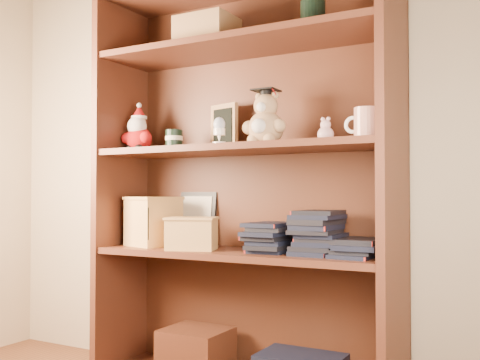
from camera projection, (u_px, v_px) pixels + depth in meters
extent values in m
cube|color=tan|center=(289.00, 75.00, 2.27)|extent=(3.00, 0.04, 2.50)
cube|color=#512717|center=(122.00, 186.00, 2.43)|extent=(0.03, 0.35, 1.60)
cube|color=#512717|center=(394.00, 184.00, 1.86)|extent=(0.03, 0.35, 1.60)
cube|color=#4B2414|center=(260.00, 186.00, 2.29)|extent=(1.20, 0.02, 1.60)
cube|color=#512717|center=(240.00, 46.00, 2.16)|extent=(1.14, 0.33, 0.02)
cube|color=#4B2414|center=(196.00, 352.00, 2.23)|extent=(0.25, 0.22, 0.18)
cube|color=#9E7547|center=(207.00, 33.00, 2.24)|extent=(0.22, 0.18, 0.12)
cylinder|color=black|center=(313.00, 17.00, 2.02)|extent=(0.09, 0.09, 0.11)
cube|color=#512717|center=(240.00, 254.00, 2.14)|extent=(1.14, 0.33, 0.02)
cube|color=#512717|center=(240.00, 149.00, 2.15)|extent=(1.14, 0.33, 0.02)
sphere|color=#A50F0F|center=(139.00, 139.00, 2.39)|extent=(0.11, 0.11, 0.11)
sphere|color=#A50F0F|center=(127.00, 138.00, 2.40)|extent=(0.05, 0.05, 0.05)
sphere|color=#A50F0F|center=(146.00, 137.00, 2.35)|extent=(0.05, 0.05, 0.05)
sphere|color=black|center=(131.00, 148.00, 2.38)|extent=(0.04, 0.04, 0.04)
sphere|color=black|center=(139.00, 148.00, 2.36)|extent=(0.04, 0.04, 0.04)
sphere|color=white|center=(137.00, 126.00, 2.38)|extent=(0.08, 0.08, 0.08)
sphere|color=#D8B293|center=(139.00, 122.00, 2.39)|extent=(0.06, 0.06, 0.06)
cone|color=#A50F0F|center=(139.00, 112.00, 2.39)|extent=(0.06, 0.06, 0.05)
sphere|color=white|center=(139.00, 105.00, 2.39)|extent=(0.02, 0.02, 0.02)
cylinder|color=white|center=(139.00, 117.00, 2.39)|extent=(0.07, 0.07, 0.01)
cylinder|color=black|center=(174.00, 140.00, 2.30)|extent=(0.07, 0.07, 0.08)
cylinder|color=beige|center=(174.00, 138.00, 2.30)|extent=(0.07, 0.07, 0.02)
cube|color=#9E7547|center=(224.00, 127.00, 2.32)|extent=(0.15, 0.06, 0.19)
cube|color=black|center=(223.00, 127.00, 2.31)|extent=(0.11, 0.04, 0.15)
cube|color=#9E7547|center=(228.00, 146.00, 2.35)|extent=(0.08, 0.08, 0.01)
cylinder|color=white|center=(219.00, 144.00, 2.11)|extent=(0.05, 0.05, 0.01)
cone|color=white|center=(219.00, 138.00, 2.11)|extent=(0.02, 0.02, 0.04)
cylinder|color=white|center=(219.00, 132.00, 2.11)|extent=(0.04, 0.04, 0.03)
ellipsoid|color=#AFBED5|center=(219.00, 124.00, 2.11)|extent=(0.04, 0.04, 0.06)
sphere|color=tan|center=(266.00, 129.00, 2.10)|extent=(0.13, 0.13, 0.13)
sphere|color=white|center=(259.00, 126.00, 2.05)|extent=(0.06, 0.06, 0.06)
sphere|color=tan|center=(249.00, 128.00, 2.11)|extent=(0.05, 0.05, 0.05)
sphere|color=tan|center=(279.00, 126.00, 2.05)|extent=(0.05, 0.05, 0.05)
sphere|color=tan|center=(253.00, 140.00, 2.08)|extent=(0.05, 0.05, 0.05)
sphere|color=tan|center=(269.00, 139.00, 2.05)|extent=(0.05, 0.05, 0.05)
sphere|color=tan|center=(266.00, 106.00, 2.10)|extent=(0.09, 0.09, 0.09)
sphere|color=white|center=(261.00, 107.00, 2.07)|extent=(0.04, 0.04, 0.04)
sphere|color=tan|center=(259.00, 97.00, 2.13)|extent=(0.03, 0.03, 0.03)
sphere|color=tan|center=(275.00, 95.00, 2.09)|extent=(0.03, 0.03, 0.03)
cylinder|color=black|center=(266.00, 93.00, 2.10)|extent=(0.04, 0.04, 0.02)
cube|color=black|center=(266.00, 90.00, 2.10)|extent=(0.09, 0.09, 0.01)
cylinder|color=#A50F0F|center=(274.00, 91.00, 2.07)|extent=(0.00, 0.04, 0.03)
sphere|color=#D2A2A3|center=(326.00, 135.00, 1.98)|extent=(0.06, 0.06, 0.06)
sphere|color=#D2A2A3|center=(326.00, 125.00, 1.99)|extent=(0.04, 0.04, 0.04)
sphere|color=#D2A2A3|center=(323.00, 119.00, 1.99)|extent=(0.01, 0.01, 0.01)
sphere|color=#D2A2A3|center=(328.00, 119.00, 1.98)|extent=(0.01, 0.01, 0.01)
cylinder|color=silver|center=(367.00, 124.00, 1.91)|extent=(0.09, 0.09, 0.11)
torus|color=white|center=(353.00, 125.00, 1.94)|extent=(0.06, 0.01, 0.06)
cube|color=black|center=(197.00, 218.00, 2.41)|extent=(0.18, 0.04, 0.22)
cube|color=beige|center=(196.00, 218.00, 2.40)|extent=(0.14, 0.03, 0.19)
cube|color=tan|center=(153.00, 222.00, 2.34)|extent=(0.22, 0.22, 0.20)
cube|color=black|center=(139.00, 223.00, 2.26)|extent=(0.12, 0.04, 0.13)
cube|color=tan|center=(153.00, 198.00, 2.35)|extent=(0.24, 0.24, 0.01)
cube|color=tan|center=(192.00, 234.00, 2.17)|extent=(0.22, 0.18, 0.12)
cube|color=black|center=(182.00, 236.00, 2.11)|extent=(0.13, 0.05, 0.08)
cube|color=tan|center=(192.00, 218.00, 2.17)|extent=(0.23, 0.19, 0.01)
cube|color=black|center=(270.00, 250.00, 2.08)|extent=(0.14, 0.20, 0.02)
cube|color=black|center=(270.00, 246.00, 2.08)|extent=(0.14, 0.20, 0.02)
cube|color=black|center=(270.00, 241.00, 2.08)|extent=(0.14, 0.20, 0.02)
cube|color=black|center=(270.00, 237.00, 2.08)|extent=(0.14, 0.20, 0.02)
cube|color=black|center=(270.00, 233.00, 2.08)|extent=(0.14, 0.20, 0.02)
cube|color=black|center=(270.00, 229.00, 2.08)|extent=(0.14, 0.20, 0.02)
cube|color=black|center=(270.00, 224.00, 2.08)|extent=(0.14, 0.20, 0.02)
cube|color=black|center=(318.00, 253.00, 1.99)|extent=(0.14, 0.20, 0.02)
cube|color=black|center=(318.00, 248.00, 1.99)|extent=(0.14, 0.20, 0.02)
cube|color=black|center=(318.00, 244.00, 1.99)|extent=(0.14, 0.20, 0.02)
cube|color=black|center=(318.00, 239.00, 1.99)|extent=(0.14, 0.20, 0.02)
cube|color=black|center=(318.00, 235.00, 1.99)|extent=(0.14, 0.20, 0.02)
cube|color=black|center=(318.00, 230.00, 1.99)|extent=(0.14, 0.20, 0.02)
cube|color=black|center=(318.00, 226.00, 1.99)|extent=(0.14, 0.20, 0.02)
cube|color=black|center=(318.00, 221.00, 1.99)|extent=(0.14, 0.20, 0.02)
cube|color=black|center=(318.00, 217.00, 1.99)|extent=(0.14, 0.20, 0.02)
cube|color=black|center=(318.00, 212.00, 1.99)|extent=(0.14, 0.20, 0.02)
cube|color=black|center=(358.00, 255.00, 1.92)|extent=(0.14, 0.20, 0.02)
cube|color=black|center=(358.00, 250.00, 1.92)|extent=(0.14, 0.20, 0.02)
cube|color=black|center=(358.00, 245.00, 1.92)|extent=(0.14, 0.20, 0.02)
cube|color=black|center=(358.00, 241.00, 1.92)|extent=(0.14, 0.20, 0.02)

